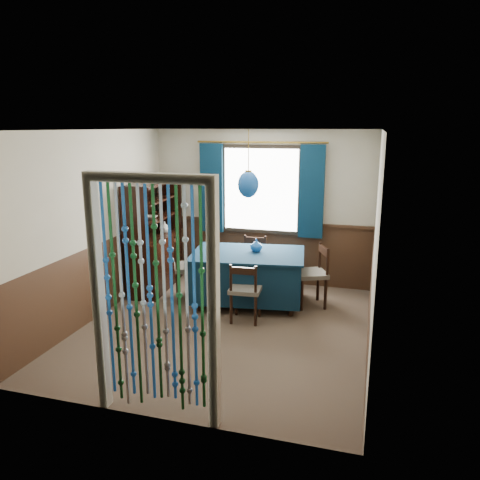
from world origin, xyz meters
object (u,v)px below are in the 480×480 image
(sideboard, at_px, (155,252))
(chair_far, at_px, (253,261))
(pendant_lamp, at_px, (248,184))
(vase_table, at_px, (256,246))
(dining_table, at_px, (248,274))
(chair_near, at_px, (245,290))
(vase_sideboard, at_px, (164,226))
(chair_left, at_px, (187,268))
(bowl_shelf, at_px, (151,217))
(chair_right, at_px, (313,274))

(sideboard, bearing_deg, chair_far, 9.96)
(pendant_lamp, bearing_deg, vase_table, 50.93)
(dining_table, bearing_deg, chair_near, -86.35)
(vase_sideboard, bearing_deg, vase_table, -14.38)
(dining_table, bearing_deg, chair_left, 178.18)
(chair_near, distance_m, pendant_lamp, 1.47)
(bowl_shelf, bearing_deg, dining_table, -2.81)
(vase_table, height_order, vase_sideboard, vase_sideboard)
(sideboard, height_order, vase_table, sideboard)
(dining_table, bearing_deg, bowl_shelf, 169.01)
(bowl_shelf, bearing_deg, chair_left, -15.25)
(chair_far, bearing_deg, sideboard, 12.19)
(sideboard, bearing_deg, dining_table, -14.37)
(pendant_lamp, height_order, vase_table, pendant_lamp)
(vase_table, height_order, bowl_shelf, bowl_shelf)
(chair_right, height_order, sideboard, sideboard)
(chair_left, relative_size, chair_right, 1.05)
(pendant_lamp, distance_m, vase_sideboard, 1.83)
(chair_far, distance_m, chair_left, 1.12)
(chair_near, distance_m, bowl_shelf, 1.99)
(chair_right, xyz_separation_m, vase_table, (-0.83, -0.06, 0.38))
(chair_left, bearing_deg, chair_right, 72.90)
(sideboard, bearing_deg, chair_right, -7.01)
(chair_far, xyz_separation_m, pendant_lamp, (0.09, -0.67, 1.31))
(sideboard, bearing_deg, bowl_shelf, -77.62)
(chair_far, relative_size, sideboard, 0.49)
(sideboard, distance_m, vase_table, 1.73)
(chair_far, height_order, sideboard, sideboard)
(chair_left, xyz_separation_m, pendant_lamp, (0.91, 0.10, 1.26))
(chair_near, distance_m, sideboard, 1.98)
(dining_table, height_order, chair_near, chair_near)
(dining_table, xyz_separation_m, bowl_shelf, (-1.56, 0.08, 0.75))
(chair_near, bearing_deg, bowl_shelf, 152.84)
(dining_table, relative_size, vase_table, 10.24)
(chair_left, distance_m, sideboard, 0.81)
(sideboard, xyz_separation_m, bowl_shelf, (0.06, -0.19, 0.60))
(chair_far, distance_m, pendant_lamp, 1.48)
(dining_table, xyz_separation_m, sideboard, (-1.62, 0.27, 0.15))
(chair_far, bearing_deg, chair_left, 40.94)
(chair_left, xyz_separation_m, bowl_shelf, (-0.65, 0.18, 0.70))
(bowl_shelf, bearing_deg, pendant_lamp, -2.81)
(chair_near, bearing_deg, chair_right, 42.52)
(chair_near, relative_size, chair_right, 0.91)
(vase_sideboard, bearing_deg, dining_table, -19.00)
(pendant_lamp, xyz_separation_m, vase_table, (0.09, 0.11, -0.90))
(vase_sideboard, bearing_deg, pendant_lamp, -19.00)
(chair_far, xyz_separation_m, bowl_shelf, (-1.46, -0.60, 0.75))
(dining_table, height_order, sideboard, sideboard)
(chair_left, relative_size, vase_table, 5.56)
(chair_right, height_order, pendant_lamp, pendant_lamp)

